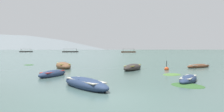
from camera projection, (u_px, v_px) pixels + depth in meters
ground_plane at (115, 49)px, 1508.55m from camera, size 6000.00×6000.00×0.00m
mountain_1 at (46, 24)px, 1729.32m from camera, size 1771.68×1771.68×410.43m
mountain_2 at (155, 21)px, 2033.72m from camera, size 1920.01×1920.01×526.09m
rowboat_0 at (133, 67)px, 22.23m from camera, size 2.77×4.36×0.76m
rowboat_1 at (199, 66)px, 24.92m from camera, size 3.75×2.95×0.51m
rowboat_2 at (85, 84)px, 11.93m from camera, size 3.51×4.11×0.67m
rowboat_3 at (188, 79)px, 14.04m from camera, size 2.46×3.50×0.52m
rowboat_4 at (53, 74)px, 17.00m from camera, size 1.99×3.49×0.59m
rowboat_7 at (63, 66)px, 24.37m from camera, size 3.10×4.73×0.81m
ferry_0 at (26, 51)px, 156.27m from camera, size 9.30×5.41×2.54m
ferry_1 at (70, 52)px, 150.13m from camera, size 11.55×6.46×2.54m
ferry_2 at (128, 52)px, 138.17m from camera, size 9.40×4.60×2.54m
mooring_buoy at (167, 69)px, 21.84m from camera, size 0.46×0.46×1.09m
weed_patch_0 at (172, 75)px, 17.97m from camera, size 2.21×2.36×0.14m
weed_patch_4 at (29, 65)px, 28.82m from camera, size 1.75×1.80×0.14m
weed_patch_5 at (187, 86)px, 12.55m from camera, size 2.33×2.63×0.14m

